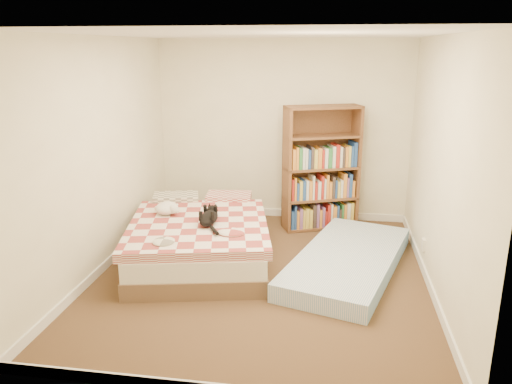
# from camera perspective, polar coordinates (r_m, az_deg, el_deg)

# --- Properties ---
(room) EXTENTS (3.51, 4.01, 2.51)m
(room) POSITION_cam_1_polar(r_m,az_deg,el_deg) (5.10, 0.71, 2.79)
(room) COLOR #492B1F
(room) RESTS_ON ground
(bed) EXTENTS (1.85, 2.33, 0.56)m
(bed) POSITION_cam_1_polar(r_m,az_deg,el_deg) (5.87, -6.36, -5.14)
(bed) COLOR brown
(bed) RESTS_ON room
(bookshelf) EXTENTS (1.11, 0.68, 1.66)m
(bookshelf) POSITION_cam_1_polar(r_m,az_deg,el_deg) (6.79, 7.40, 0.84)
(bookshelf) COLOR #52371C
(bookshelf) RESTS_ON room
(floor_mattress) EXTENTS (1.55, 2.35, 0.19)m
(floor_mattress) POSITION_cam_1_polar(r_m,az_deg,el_deg) (5.68, 10.42, -7.76)
(floor_mattress) COLOR #7CA7D0
(floor_mattress) RESTS_ON room
(black_cat) EXTENTS (0.24, 0.69, 0.16)m
(black_cat) POSITION_cam_1_polar(r_m,az_deg,el_deg) (5.57, -5.31, -2.86)
(black_cat) COLOR black
(black_cat) RESTS_ON bed
(white_dog) EXTENTS (0.33, 0.36, 0.14)m
(white_dog) POSITION_cam_1_polar(r_m,az_deg,el_deg) (5.93, -10.11, -1.84)
(white_dog) COLOR silver
(white_dog) RESTS_ON bed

